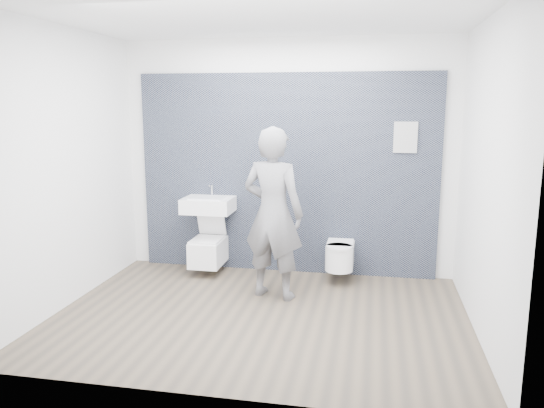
% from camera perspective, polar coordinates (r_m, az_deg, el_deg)
% --- Properties ---
extents(ground, '(4.00, 4.00, 0.00)m').
position_cam_1_polar(ground, '(5.30, -1.26, -11.88)').
color(ground, brown).
rests_on(ground, ground).
extents(room_shell, '(4.00, 4.00, 4.00)m').
position_cam_1_polar(room_shell, '(4.91, -1.35, 7.22)').
color(room_shell, silver).
rests_on(room_shell, ground).
extents(tile_wall, '(3.60, 0.06, 2.40)m').
position_cam_1_polar(tile_wall, '(6.66, 1.44, -7.10)').
color(tile_wall, black).
rests_on(tile_wall, ground).
extents(washbasin, '(0.59, 0.44, 0.44)m').
position_cam_1_polar(washbasin, '(6.42, -6.88, -0.06)').
color(washbasin, white).
rests_on(washbasin, ground).
extents(toilet_square, '(0.36, 0.53, 0.69)m').
position_cam_1_polar(toilet_square, '(6.51, -6.87, -4.93)').
color(toilet_square, white).
rests_on(toilet_square, ground).
extents(toilet_rounded, '(0.32, 0.54, 0.29)m').
position_cam_1_polar(toilet_rounded, '(6.21, 7.29, -5.53)').
color(toilet_rounded, white).
rests_on(toilet_rounded, ground).
extents(info_placard, '(0.26, 0.03, 0.35)m').
position_cam_1_polar(info_placard, '(6.54, 13.49, -7.73)').
color(info_placard, silver).
rests_on(info_placard, ground).
extents(visitor, '(0.74, 0.57, 1.82)m').
position_cam_1_polar(visitor, '(5.55, 0.12, -1.03)').
color(visitor, slate).
rests_on(visitor, ground).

